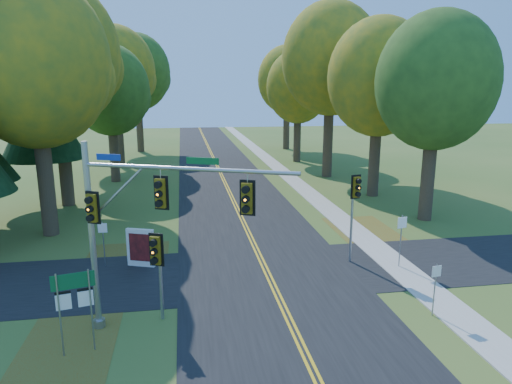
{
  "coord_description": "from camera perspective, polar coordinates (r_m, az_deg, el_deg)",
  "views": [
    {
      "loc": [
        -3.59,
        -17.2,
        8.22
      ],
      "look_at": [
        -0.1,
        4.37,
        3.2
      ],
      "focal_mm": 32.0,
      "sensor_mm": 36.0,
      "label": 1
    }
  ],
  "objects": [
    {
      "name": "tree_w_e",
      "position": [
        61.55,
        -14.62,
        14.26
      ],
      "size": [
        8.4,
        8.4,
        14.97
      ],
      "color": "#38281C",
      "rests_on": "ground"
    },
    {
      "name": "tree_w_a",
      "position": [
        27.66,
        -25.86,
        14.31
      ],
      "size": [
        8.0,
        8.0,
        14.15
      ],
      "color": "#38281C",
      "rests_on": "ground"
    },
    {
      "name": "centerline_left",
      "position": [
        19.37,
        2.1,
        -12.1
      ],
      "size": [
        0.1,
        160.0,
        0.01
      ],
      "primitive_type": "cube",
      "color": "gold",
      "rests_on": "road_main"
    },
    {
      "name": "ground",
      "position": [
        19.4,
        2.4,
        -12.14
      ],
      "size": [
        160.0,
        160.0,
        0.0
      ],
      "primitive_type": "plane",
      "color": "#33571E",
      "rests_on": "ground"
    },
    {
      "name": "reg_sign_e_north",
      "position": [
        22.08,
        17.72,
        -4.79
      ],
      "size": [
        0.48,
        0.13,
        2.53
      ],
      "rotation": [
        0.0,
        0.0,
        0.2
      ],
      "color": "gray",
      "rests_on": "ground"
    },
    {
      "name": "tree_e_c",
      "position": [
        43.12,
        9.39,
        16.01
      ],
      "size": [
        8.8,
        8.8,
        15.79
      ],
      "color": "#38281C",
      "rests_on": "ground"
    },
    {
      "name": "tree_w_d",
      "position": [
        50.83,
        -17.11,
        14.14
      ],
      "size": [
        8.2,
        8.2,
        14.56
      ],
      "color": "#38281C",
      "rests_on": "ground"
    },
    {
      "name": "tree_w_c",
      "position": [
        42.1,
        -17.71,
        11.96
      ],
      "size": [
        6.8,
        6.8,
        11.91
      ],
      "color": "#38281C",
      "rests_on": "ground"
    },
    {
      "name": "east_signal_pole",
      "position": [
        21.65,
        12.26,
        -0.58
      ],
      "size": [
        0.5,
        0.58,
        4.31
      ],
      "rotation": [
        0.0,
        0.0,
        0.19
      ],
      "color": "#989CA1",
      "rests_on": "ground"
    },
    {
      "name": "route_sign_cluster",
      "position": [
        15.48,
        -21.77,
        -11.97
      ],
      "size": [
        1.25,
        0.35,
        2.75
      ],
      "rotation": [
        0.0,
        0.0,
        0.25
      ],
      "color": "gray",
      "rests_on": "ground"
    },
    {
      "name": "road_main",
      "position": [
        19.39,
        2.4,
        -12.12
      ],
      "size": [
        8.0,
        160.0,
        0.02
      ],
      "primitive_type": "cube",
      "color": "black",
      "rests_on": "ground"
    },
    {
      "name": "tree_w_b",
      "position": [
        34.53,
        -23.7,
        15.46
      ],
      "size": [
        8.6,
        8.6,
        15.38
      ],
      "color": "#38281C",
      "rests_on": "ground"
    },
    {
      "name": "ped_signal_pole",
      "position": [
        16.37,
        -12.27,
        -7.89
      ],
      "size": [
        0.5,
        0.61,
        3.34
      ],
      "rotation": [
        0.0,
        0.0,
        -0.38
      ],
      "color": "#989AA0",
      "rests_on": "ground"
    },
    {
      "name": "leaf_patch_w_near",
      "position": [
        22.92,
        -16.04,
        -8.59
      ],
      "size": [
        4.0,
        6.0,
        0.0
      ],
      "primitive_type": "cube",
      "color": "brown",
      "rests_on": "ground"
    },
    {
      "name": "pine_c",
      "position": [
        34.54,
        -25.83,
        14.13
      ],
      "size": [
        5.6,
        5.6,
        20.56
      ],
      "color": "#38281C",
      "rests_on": "ground"
    },
    {
      "name": "leaf_patch_w_far",
      "position": [
        16.87,
        -22.38,
        -17.26
      ],
      "size": [
        3.0,
        5.0,
        0.0
      ],
      "primitive_type": "cube",
      "color": "brown",
      "rests_on": "ground"
    },
    {
      "name": "tree_e_a",
      "position": [
        30.07,
        21.62,
        12.65
      ],
      "size": [
        7.2,
        7.2,
        12.73
      ],
      "color": "#38281C",
      "rests_on": "ground"
    },
    {
      "name": "info_kiosk",
      "position": [
        22.1,
        -14.23,
        -6.79
      ],
      "size": [
        1.3,
        0.64,
        1.83
      ],
      "rotation": [
        0.0,
        0.0,
        -0.36
      ],
      "color": "silver",
      "rests_on": "ground"
    },
    {
      "name": "traffic_mast",
      "position": [
        15.15,
        -14.54,
        -2.84
      ],
      "size": [
        6.68,
        3.02,
        6.54
      ],
      "rotation": [
        0.0,
        0.0,
        -0.4
      ],
      "color": "#999BA1",
      "rests_on": "ground"
    },
    {
      "name": "reg_sign_w",
      "position": [
        22.42,
        -18.57,
        -5.22
      ],
      "size": [
        0.42,
        0.07,
        2.18
      ],
      "rotation": [
        0.0,
        0.0,
        -0.06
      ],
      "color": "gray",
      "rests_on": "ground"
    },
    {
      "name": "sidewalk_east",
      "position": [
        21.42,
        19.15,
        -10.3
      ],
      "size": [
        1.6,
        160.0,
        0.06
      ],
      "primitive_type": "cube",
      "color": "#9E998E",
      "rests_on": "ground"
    },
    {
      "name": "reg_sign_e_south",
      "position": [
        18.04,
        21.53,
        -10.26
      ],
      "size": [
        0.39,
        0.09,
        2.03
      ],
      "rotation": [
        0.0,
        0.0,
        0.17
      ],
      "color": "gray",
      "rests_on": "ground"
    },
    {
      "name": "road_cross",
      "position": [
        21.19,
        1.3,
        -9.86
      ],
      "size": [
        60.0,
        6.0,
        0.02
      ],
      "primitive_type": "cube",
      "color": "black",
      "rests_on": "ground"
    },
    {
      "name": "tree_e_d",
      "position": [
        51.7,
        5.34,
        12.9
      ],
      "size": [
        7.0,
        7.0,
        12.32
      ],
      "color": "#38281C",
      "rests_on": "ground"
    },
    {
      "name": "tree_e_e",
      "position": [
        62.39,
        3.95,
        13.8
      ],
      "size": [
        7.8,
        7.8,
        13.74
      ],
      "color": "#38281C",
      "rests_on": "ground"
    },
    {
      "name": "leaf_patch_e",
      "position": [
        26.71,
        14.25,
        -5.38
      ],
      "size": [
        3.5,
        8.0,
        0.0
      ],
      "primitive_type": "cube",
      "color": "brown",
      "rests_on": "ground"
    },
    {
      "name": "tree_e_b",
      "position": [
        35.87,
        15.19,
        13.58
      ],
      "size": [
        7.6,
        7.6,
        13.33
      ],
      "color": "#38281C",
      "rests_on": "ground"
    },
    {
      "name": "centerline_right",
      "position": [
        19.41,
        2.69,
        -12.05
      ],
      "size": [
        0.1,
        160.0,
        0.01
      ],
      "primitive_type": "cube",
      "color": "gold",
      "rests_on": "road_main"
    }
  ]
}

